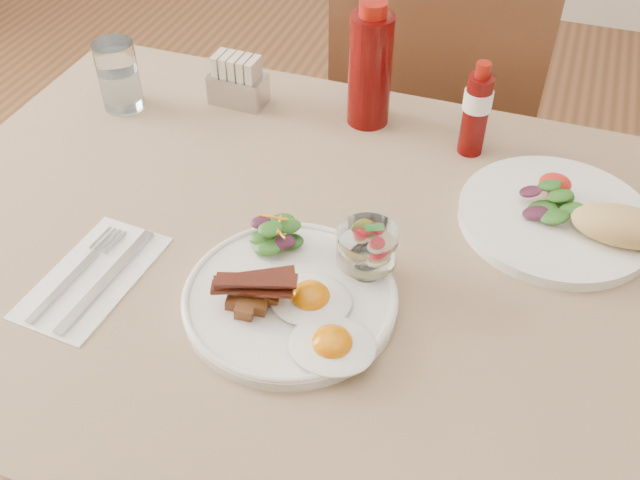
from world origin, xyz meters
TOP-DOWN VIEW (x-y plane):
  - table at (0.00, 0.00)m, footprint 1.33×0.88m
  - chair_far at (0.00, 0.66)m, footprint 0.42×0.42m
  - main_plate at (-0.04, -0.11)m, footprint 0.28×0.28m
  - fried_eggs at (0.01, -0.15)m, footprint 0.18×0.18m
  - bacon_potato_pile at (-0.08, -0.14)m, footprint 0.11×0.07m
  - side_salad at (-0.09, -0.03)m, footprint 0.08×0.08m
  - fruit_cup at (0.04, -0.04)m, footprint 0.08×0.08m
  - second_plate at (0.29, 0.16)m, footprint 0.30×0.28m
  - ketchup_bottle at (-0.07, 0.33)m, footprint 0.08×0.08m
  - hot_sauce_bottle at (0.12, 0.30)m, footprint 0.05×0.05m
  - sugar_caddy at (-0.30, 0.31)m, footprint 0.10×0.06m
  - water_glass at (-0.49, 0.23)m, footprint 0.07×0.07m
  - napkin_cutlery at (-0.31, -0.16)m, footprint 0.13×0.22m

SIDE VIEW (x-z plane):
  - chair_far at x=0.00m, z-range 0.06..0.99m
  - table at x=0.00m, z-range 0.29..1.04m
  - napkin_cutlery at x=-0.31m, z-range 0.75..0.76m
  - main_plate at x=-0.04m, z-range 0.75..0.77m
  - second_plate at x=0.29m, z-range 0.74..0.81m
  - fried_eggs at x=0.01m, z-range 0.76..0.79m
  - side_salad at x=-0.09m, z-range 0.77..0.81m
  - bacon_potato_pile at x=-0.08m, z-range 0.77..0.82m
  - sugar_caddy at x=-0.30m, z-range 0.75..0.84m
  - water_glass at x=-0.49m, z-range 0.74..0.87m
  - fruit_cup at x=0.04m, z-range 0.77..0.85m
  - hot_sauce_bottle at x=0.12m, z-range 0.75..0.91m
  - ketchup_bottle at x=-0.07m, z-range 0.75..0.96m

